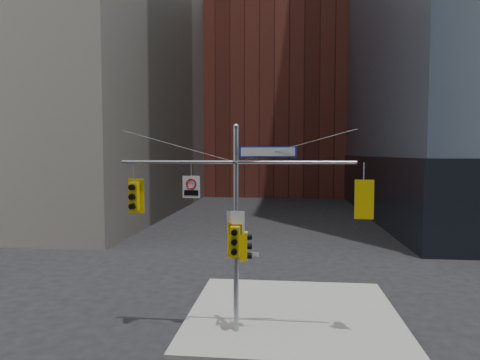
% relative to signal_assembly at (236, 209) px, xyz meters
% --- Properties ---
extents(sidewalk_corner, '(8.00, 8.00, 0.15)m').
position_rel_signal_assembly_xyz_m(sidewalk_corner, '(2.00, 2.01, -4.34)').
color(sidewalk_corner, gray).
rests_on(sidewalk_corner, ground).
extents(brick_midrise, '(26.00, 20.00, 28.00)m').
position_rel_signal_assembly_xyz_m(brick_midrise, '(0.00, 56.01, 9.58)').
color(brick_midrise, brown).
rests_on(brick_midrise, ground).
extents(signal_assembly, '(8.00, 0.80, 7.30)m').
position_rel_signal_assembly_xyz_m(signal_assembly, '(0.00, 0.00, 0.00)').
color(signal_assembly, '#92959A').
rests_on(signal_assembly, ground).
extents(traffic_light_west_arm, '(0.59, 0.48, 1.22)m').
position_rel_signal_assembly_xyz_m(traffic_light_west_arm, '(-3.59, 0.01, 0.38)').
color(traffic_light_west_arm, '#E1BE0B').
rests_on(traffic_light_west_arm, ground).
extents(traffic_light_east_arm, '(0.62, 0.49, 1.29)m').
position_rel_signal_assembly_xyz_m(traffic_light_east_arm, '(4.23, 0.00, 0.38)').
color(traffic_light_east_arm, '#E1BE0B').
rests_on(traffic_light_east_arm, ground).
extents(traffic_light_pole_side, '(0.38, 0.32, 0.99)m').
position_rel_signal_assembly_xyz_m(traffic_light_pole_side, '(0.32, 0.01, -1.29)').
color(traffic_light_pole_side, '#E1BE0B').
rests_on(traffic_light_pole_side, ground).
extents(traffic_light_pole_front, '(0.58, 0.47, 1.21)m').
position_rel_signal_assembly_xyz_m(traffic_light_pole_front, '(0.00, -0.27, -1.06)').
color(traffic_light_pole_front, '#E1BE0B').
rests_on(traffic_light_pole_front, ground).
extents(street_sign_blade, '(1.92, 0.26, 0.37)m').
position_rel_signal_assembly_xyz_m(street_sign_blade, '(1.08, 0.00, 1.93)').
color(street_sign_blade, navy).
rests_on(street_sign_blade, ground).
extents(regulatory_sign_arm, '(0.61, 0.10, 0.76)m').
position_rel_signal_assembly_xyz_m(regulatory_sign_arm, '(-1.55, -0.02, 0.76)').
color(regulatory_sign_arm, silver).
rests_on(regulatory_sign_arm, ground).
extents(regulatory_sign_pole, '(0.60, 0.09, 0.79)m').
position_rel_signal_assembly_xyz_m(regulatory_sign_pole, '(0.00, -0.11, -0.49)').
color(regulatory_sign_pole, silver).
rests_on(regulatory_sign_pole, ground).
extents(street_blade_ew, '(0.67, 0.10, 0.13)m').
position_rel_signal_assembly_xyz_m(street_blade_ew, '(0.45, 0.01, -1.56)').
color(street_blade_ew, silver).
rests_on(street_blade_ew, ground).
extents(street_blade_ns, '(0.12, 0.70, 0.14)m').
position_rel_signal_assembly_xyz_m(street_blade_ns, '(0.00, 0.46, -1.68)').
color(street_blade_ns, '#145926').
rests_on(street_blade_ns, ground).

